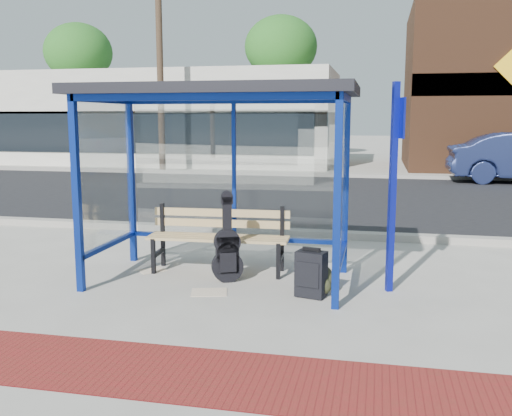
% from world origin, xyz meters
% --- Properties ---
extents(ground, '(120.00, 120.00, 0.00)m').
position_xyz_m(ground, '(0.00, 0.00, 0.00)').
color(ground, '#B2ADA0').
rests_on(ground, ground).
extents(brick_paver_strip, '(60.00, 1.00, 0.01)m').
position_xyz_m(brick_paver_strip, '(0.00, -2.60, 0.01)').
color(brick_paver_strip, maroon).
rests_on(brick_paver_strip, ground).
extents(curb_near, '(60.00, 0.25, 0.12)m').
position_xyz_m(curb_near, '(0.00, 2.90, 0.06)').
color(curb_near, gray).
rests_on(curb_near, ground).
extents(street_asphalt, '(60.00, 10.00, 0.00)m').
position_xyz_m(street_asphalt, '(0.00, 8.00, 0.00)').
color(street_asphalt, black).
rests_on(street_asphalt, ground).
extents(curb_far, '(60.00, 0.25, 0.12)m').
position_xyz_m(curb_far, '(0.00, 13.10, 0.06)').
color(curb_far, gray).
rests_on(curb_far, ground).
extents(far_sidewalk, '(60.00, 4.00, 0.01)m').
position_xyz_m(far_sidewalk, '(0.00, 15.00, 0.00)').
color(far_sidewalk, '#B2ADA0').
rests_on(far_sidewalk, ground).
extents(bus_shelter, '(3.30, 1.80, 2.42)m').
position_xyz_m(bus_shelter, '(0.00, 0.07, 2.07)').
color(bus_shelter, navy).
rests_on(bus_shelter, ground).
extents(storefront_white, '(18.00, 6.04, 4.00)m').
position_xyz_m(storefront_white, '(-9.00, 17.99, 2.00)').
color(storefront_white, silver).
rests_on(storefront_white, ground).
extents(tree_left, '(3.60, 3.60, 7.03)m').
position_xyz_m(tree_left, '(-14.00, 22.00, 5.45)').
color(tree_left, '#4C3826').
rests_on(tree_left, ground).
extents(tree_mid, '(3.60, 3.60, 7.03)m').
position_xyz_m(tree_mid, '(-3.00, 22.00, 5.45)').
color(tree_mid, '#4C3826').
rests_on(tree_mid, ground).
extents(utility_pole_west, '(1.60, 0.24, 8.00)m').
position_xyz_m(utility_pole_west, '(-6.00, 13.40, 4.11)').
color(utility_pole_west, '#4C3826').
rests_on(utility_pole_west, ground).
extents(bench, '(1.89, 0.54, 0.88)m').
position_xyz_m(bench, '(-0.14, 0.46, 0.50)').
color(bench, black).
rests_on(bench, ground).
extents(guitar_bag, '(0.41, 0.26, 1.08)m').
position_xyz_m(guitar_bag, '(0.10, -0.01, 0.40)').
color(guitar_bag, black).
rests_on(guitar_bag, ground).
extents(suitcase, '(0.38, 0.29, 0.58)m').
position_xyz_m(suitcase, '(1.20, -0.40, 0.27)').
color(suitcase, black).
rests_on(suitcase, ground).
extents(backpack, '(0.37, 0.35, 0.37)m').
position_xyz_m(backpack, '(1.31, -0.30, 0.17)').
color(backpack, '#2A2C18').
rests_on(backpack, ground).
extents(sign_post, '(0.15, 0.29, 2.44)m').
position_xyz_m(sign_post, '(2.08, 0.02, 1.37)').
color(sign_post, '#0D1799').
rests_on(sign_post, ground).
extents(newspaper_a, '(0.43, 0.43, 0.01)m').
position_xyz_m(newspaper_a, '(-1.03, 0.28, 0.00)').
color(newspaper_a, white).
rests_on(newspaper_a, ground).
extents(newspaper_b, '(0.49, 0.43, 0.01)m').
position_xyz_m(newspaper_b, '(0.01, -0.49, 0.00)').
color(newspaper_b, white).
rests_on(newspaper_b, ground).
extents(newspaper_c, '(0.37, 0.43, 0.01)m').
position_xyz_m(newspaper_c, '(0.04, 0.30, 0.00)').
color(newspaper_c, white).
rests_on(newspaper_c, ground).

